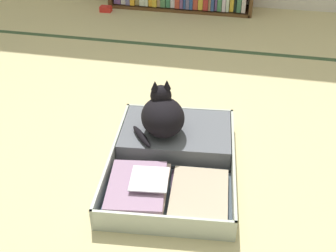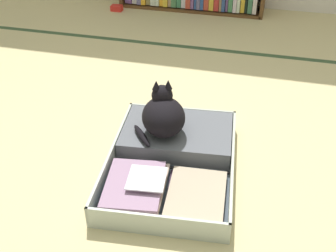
# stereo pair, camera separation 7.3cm
# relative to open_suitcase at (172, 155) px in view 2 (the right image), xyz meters

# --- Properties ---
(ground_plane) EXTENTS (10.00, 10.00, 0.00)m
(ground_plane) POSITION_rel_open_suitcase_xyz_m (0.01, -0.01, -0.05)
(ground_plane) COLOR #CDBC85
(tatami_border) EXTENTS (4.80, 0.05, 0.00)m
(tatami_border) POSITION_rel_open_suitcase_xyz_m (0.01, 1.36, -0.04)
(tatami_border) COLOR #364E30
(tatami_border) RESTS_ON ground_plane
(open_suitcase) EXTENTS (0.65, 0.86, 0.11)m
(open_suitcase) POSITION_rel_open_suitcase_xyz_m (0.00, 0.00, 0.00)
(open_suitcase) COLOR #B1B9AA
(open_suitcase) RESTS_ON ground_plane
(black_cat) EXTENTS (0.30, 0.32, 0.26)m
(black_cat) POSITION_rel_open_suitcase_xyz_m (-0.07, 0.10, 0.15)
(black_cat) COLOR black
(black_cat) RESTS_ON open_suitcase
(small_red_pouch) EXTENTS (0.10, 0.07, 0.05)m
(small_red_pouch) POSITION_rel_open_suitcase_xyz_m (-1.01, 1.99, -0.02)
(small_red_pouch) COLOR red
(small_red_pouch) RESTS_ON ground_plane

